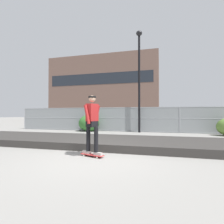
{
  "coord_description": "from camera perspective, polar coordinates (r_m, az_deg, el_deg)",
  "views": [
    {
      "loc": [
        1.94,
        -5.08,
        1.33
      ],
      "look_at": [
        -0.46,
        3.79,
        1.44
      ],
      "focal_mm": 28.58,
      "sensor_mm": 36.0,
      "label": 1
    }
  ],
  "objects": [
    {
      "name": "shrub_left",
      "position": [
        13.9,
        -7.39,
        -3.55
      ],
      "size": [
        1.63,
        1.33,
        1.26
      ],
      "color": "#336B2D",
      "rests_on": "ground_plane"
    },
    {
      "name": "street_lamp",
      "position": [
        13.46,
        8.68,
        13.21
      ],
      "size": [
        0.44,
        0.44,
        7.41
      ],
      "color": "black",
      "rests_on": "ground_plane"
    },
    {
      "name": "gravel_berm",
      "position": [
        7.71,
        0.39,
        -9.54
      ],
      "size": [
        15.16,
        3.09,
        0.28
      ],
      "primitive_type": "cube",
      "color": "#33302D",
      "rests_on": "ground_plane"
    },
    {
      "name": "skateboard",
      "position": [
        5.73,
        -6.38,
        -13.47
      ],
      "size": [
        0.82,
        0.43,
        0.07
      ],
      "color": "#B22D2D",
      "rests_on": "ground_plane"
    },
    {
      "name": "ground_plane",
      "position": [
        5.6,
        -5.78,
        -14.38
      ],
      "size": [
        120.0,
        120.0,
        0.0
      ],
      "primitive_type": "plane",
      "color": "gray"
    },
    {
      "name": "chain_fence",
      "position": [
        13.49,
        6.86,
        -2.35
      ],
      "size": [
        19.62,
        0.06,
        1.85
      ],
      "color": "gray",
      "rests_on": "ground_plane"
    },
    {
      "name": "library_building",
      "position": [
        45.69,
        -1.91,
        7.07
      ],
      "size": [
        26.03,
        11.02,
        14.97
      ],
      "color": "brown",
      "rests_on": "ground_plane"
    },
    {
      "name": "skater",
      "position": [
        5.59,
        -6.36,
        -2.74
      ],
      "size": [
        0.72,
        0.62,
        1.84
      ],
      "color": "#B2ADA8",
      "rests_on": "skateboard"
    },
    {
      "name": "parked_car_near",
      "position": [
        18.14,
        -6.4,
        -2.22
      ],
      "size": [
        4.48,
        2.1,
        1.66
      ],
      "color": "#474C54",
      "rests_on": "ground_plane"
    }
  ]
}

